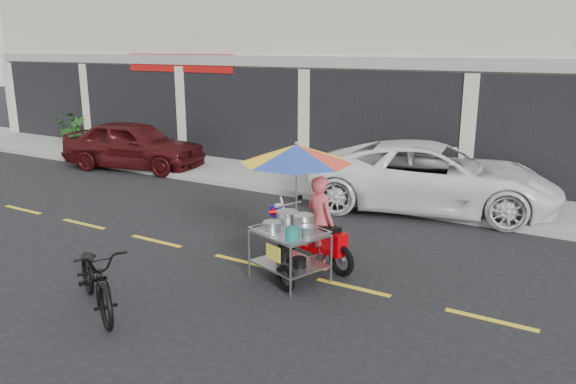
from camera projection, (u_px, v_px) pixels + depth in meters
The scene contains 9 objects.
ground at pixel (353, 288), 8.43m from camera, with size 90.00×90.00×0.00m, color black.
sidewalk at pixel (453, 200), 12.96m from camera, with size 45.00×3.00×0.15m, color gray.
centerline at pixel (353, 287), 8.42m from camera, with size 42.00×0.10×0.01m, color gold.
maroon_sedan at pixel (134, 145), 16.42m from camera, with size 1.68×4.18×1.42m, color #3B0C0E.
white_pickup at pixel (432, 177), 12.27m from camera, with size 2.46×5.34×1.48m, color white.
plant_tall at pixel (70, 127), 20.12m from camera, with size 0.99×0.86×1.10m, color #1B4317.
plant_short at pixel (78, 133), 18.84m from camera, with size 0.60×0.60×1.07m, color #1B4317.
near_bicycle at pixel (96, 277), 7.58m from camera, with size 0.65×1.87×0.98m, color black.
food_vendor_rig at pixel (303, 191), 8.57m from camera, with size 2.14×2.17×2.18m.
Camera 1 is at (3.18, -7.17, 3.52)m, focal length 35.00 mm.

